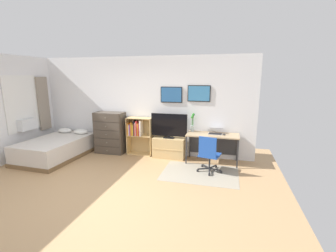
{
  "coord_description": "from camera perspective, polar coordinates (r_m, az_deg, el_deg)",
  "views": [
    {
      "loc": [
        2.34,
        -3.73,
        2.16
      ],
      "look_at": [
        0.98,
        1.5,
        1.02
      ],
      "focal_mm": 25.07,
      "sensor_mm": 36.0,
      "label": 1
    }
  ],
  "objects": [
    {
      "name": "laptop",
      "position": [
        6.06,
        11.48,
        -1.24
      ],
      "size": [
        0.36,
        0.39,
        0.15
      ],
      "rotation": [
        0.0,
        0.0,
        -0.04
      ],
      "color": "#B7B7BC",
      "rests_on": "desk"
    },
    {
      "name": "television",
      "position": [
        6.2,
        0.24,
        0.04
      ],
      "size": [
        0.97,
        0.16,
        0.66
      ],
      "color": "black",
      "rests_on": "tv_stand"
    },
    {
      "name": "tv_stand",
      "position": [
        6.37,
        0.28,
        -5.27
      ],
      "size": [
        0.86,
        0.41,
        0.55
      ],
      "color": "tan",
      "rests_on": "ground_plane"
    },
    {
      "name": "dresser",
      "position": [
        6.9,
        -13.89,
        -1.58
      ],
      "size": [
        0.83,
        0.46,
        1.17
      ],
      "color": "#4C4238",
      "rests_on": "ground_plane"
    },
    {
      "name": "bamboo_vase",
      "position": [
        6.18,
        5.98,
        0.74
      ],
      "size": [
        0.1,
        0.09,
        0.48
      ],
      "color": "silver",
      "rests_on": "desk"
    },
    {
      "name": "office_chair",
      "position": [
        5.41,
        9.87,
        -6.57
      ],
      "size": [
        0.58,
        0.57,
        0.86
      ],
      "rotation": [
        0.0,
        0.0,
        -0.22
      ],
      "color": "#232326",
      "rests_on": "ground_plane"
    },
    {
      "name": "desk",
      "position": [
        6.1,
        10.81,
        -3.05
      ],
      "size": [
        1.3,
        0.58,
        0.74
      ],
      "color": "tan",
      "rests_on": "ground_plane"
    },
    {
      "name": "bookshelf",
      "position": [
        6.6,
        -7.33,
        -1.58
      ],
      "size": [
        0.71,
        0.3,
        1.05
      ],
      "color": "tan",
      "rests_on": "ground_plane"
    },
    {
      "name": "area_rug",
      "position": [
        5.48,
        7.78,
        -11.3
      ],
      "size": [
        1.7,
        1.2,
        0.01
      ],
      "primitive_type": "cube",
      "color": "#9E937F",
      "rests_on": "ground_plane"
    },
    {
      "name": "wall_back_with_posters",
      "position": [
        6.63,
        -6.06,
        4.91
      ],
      "size": [
        6.12,
        0.09,
        2.7
      ],
      "color": "white",
      "rests_on": "ground_plane"
    },
    {
      "name": "computer_mouse",
      "position": [
        5.96,
        13.52,
        -2.0
      ],
      "size": [
        0.06,
        0.1,
        0.03
      ],
      "primitive_type": "ellipsoid",
      "color": "#262628",
      "rests_on": "desk"
    },
    {
      "name": "bed",
      "position": [
        7.05,
        -25.49,
        -4.83
      ],
      "size": [
        1.33,
        1.99,
        0.65
      ],
      "rotation": [
        0.0,
        0.0,
        -0.03
      ],
      "color": "brown",
      "rests_on": "ground_plane"
    },
    {
      "name": "ground_plane",
      "position": [
        4.9,
        -16.25,
        -14.69
      ],
      "size": [
        7.2,
        7.2,
        0.0
      ],
      "primitive_type": "plane",
      "color": "tan"
    }
  ]
}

